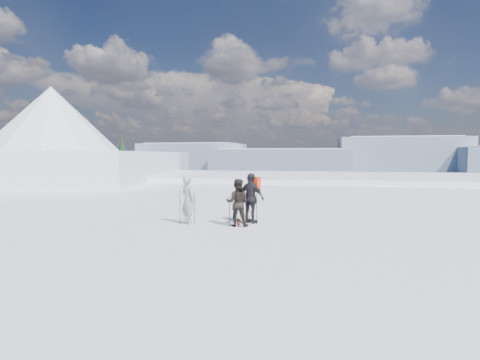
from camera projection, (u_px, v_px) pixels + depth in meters
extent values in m
plane|color=white|center=(309.00, 260.00, 71.38)|extent=(220.00, 208.01, 71.62)
cube|color=white|center=(305.00, 238.00, 41.28)|extent=(180.00, 16.00, 14.00)
plane|color=#212E4B|center=(314.00, 195.00, 297.12)|extent=(820.00, 820.00, 0.00)
cube|color=slate|center=(101.00, 166.00, 498.06)|extent=(150.00, 80.00, 34.00)
cube|color=white|center=(100.00, 155.00, 497.08)|extent=(127.50, 70.00, 8.00)
cube|color=slate|center=(194.00, 161.00, 503.20)|extent=(130.00, 80.00, 46.00)
cube|color=white|center=(194.00, 146.00, 501.80)|extent=(110.50, 70.00, 8.00)
cube|color=slate|center=(281.00, 165.00, 450.37)|extent=(160.00, 80.00, 38.00)
cube|color=white|center=(281.00, 152.00, 449.25)|extent=(136.00, 70.00, 8.00)
cube|color=slate|center=(399.00, 159.00, 451.48)|extent=(140.00, 80.00, 52.00)
cube|color=white|center=(400.00, 140.00, 449.87)|extent=(119.00, 70.00, 8.00)
cube|color=white|center=(68.00, 219.00, 44.76)|extent=(29.19, 35.68, 16.00)
cone|color=white|center=(52.00, 132.00, 37.61)|extent=(18.00, 18.00, 9.00)
cone|color=white|center=(52.00, 167.00, 49.25)|extent=(16.00, 16.00, 8.00)
cube|color=#2D2B28|center=(145.00, 239.00, 51.68)|extent=(21.55, 17.87, 14.25)
cone|color=black|center=(123.00, 186.00, 49.59)|extent=(7.28, 7.28, 13.00)
cone|color=black|center=(162.00, 197.00, 49.69)|extent=(5.60, 5.60, 10.00)
cone|color=black|center=(159.00, 200.00, 46.55)|extent=(5.60, 5.60, 10.00)
cone|color=black|center=(111.00, 188.00, 52.18)|extent=(6.72, 6.72, 12.00)
cone|color=black|center=(137.00, 198.00, 44.96)|extent=(6.16, 6.16, 11.00)
cone|color=black|center=(104.00, 196.00, 46.93)|extent=(6.16, 6.16, 11.00)
cone|color=black|center=(113.00, 208.00, 43.47)|extent=(5.04, 5.04, 9.00)
imported|color=gray|center=(188.00, 200.00, 14.68)|extent=(0.83, 0.79, 1.90)
imported|color=black|center=(237.00, 203.00, 14.25)|extent=(0.93, 0.75, 1.81)
imported|color=black|center=(251.00, 198.00, 14.84)|extent=(1.27, 0.94, 2.00)
cube|color=red|center=(255.00, 165.00, 14.95)|extent=(0.49, 0.40, 0.60)
cylinder|color=black|center=(180.00, 207.00, 14.71)|extent=(0.02, 0.02, 1.37)
cylinder|color=black|center=(195.00, 209.00, 14.54)|extent=(0.02, 0.02, 1.24)
cylinder|color=black|center=(230.00, 211.00, 14.22)|extent=(0.02, 0.02, 1.15)
cylinder|color=black|center=(246.00, 212.00, 14.11)|extent=(0.02, 0.02, 1.15)
cylinder|color=black|center=(244.00, 207.00, 14.85)|extent=(0.02, 0.02, 1.31)
cylinder|color=black|center=(257.00, 208.00, 14.73)|extent=(0.02, 0.02, 1.25)
cube|color=black|center=(238.00, 222.00, 15.01)|extent=(0.46, 1.68, 0.03)
cube|color=black|center=(242.00, 222.00, 14.98)|extent=(0.80, 1.58, 0.03)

